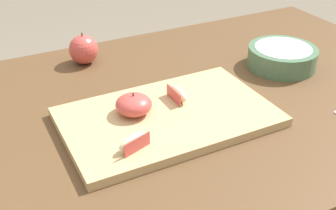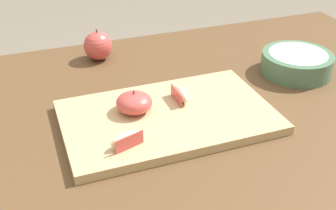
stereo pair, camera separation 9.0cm
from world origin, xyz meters
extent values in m
cube|color=brown|center=(0.00, 0.00, 0.71)|extent=(1.39, 0.83, 0.03)
cube|color=brown|center=(0.63, 0.36, 0.35)|extent=(0.06, 0.06, 0.69)
cube|color=tan|center=(-0.07, -0.06, 0.73)|extent=(0.45, 0.28, 0.02)
ellipsoid|color=#D14C47|center=(-0.13, -0.03, 0.76)|extent=(0.08, 0.08, 0.04)
cylinder|color=#4C3319|center=(-0.13, -0.03, 0.78)|extent=(0.00, 0.00, 0.01)
ellipsoid|color=beige|center=(-0.02, -0.02, 0.75)|extent=(0.02, 0.07, 0.03)
cube|color=#D14C47|center=(-0.03, -0.02, 0.75)|extent=(0.00, 0.06, 0.03)
ellipsoid|color=beige|center=(-0.18, -0.14, 0.75)|extent=(0.07, 0.04, 0.03)
cube|color=#D14C47|center=(-0.18, -0.15, 0.75)|extent=(0.06, 0.02, 0.03)
sphere|color=#D14C47|center=(-0.14, 0.30, 0.76)|extent=(0.08, 0.08, 0.08)
cylinder|color=#4C3319|center=(-0.14, 0.30, 0.80)|extent=(0.00, 0.00, 0.01)
cylinder|color=#4C7556|center=(0.32, 0.04, 0.75)|extent=(0.18, 0.18, 0.05)
cylinder|color=white|center=(0.32, 0.04, 0.75)|extent=(0.15, 0.15, 0.04)
camera|label=1|loc=(-0.42, -0.75, 1.22)|focal=45.58mm
camera|label=2|loc=(-0.34, -0.78, 1.22)|focal=45.58mm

